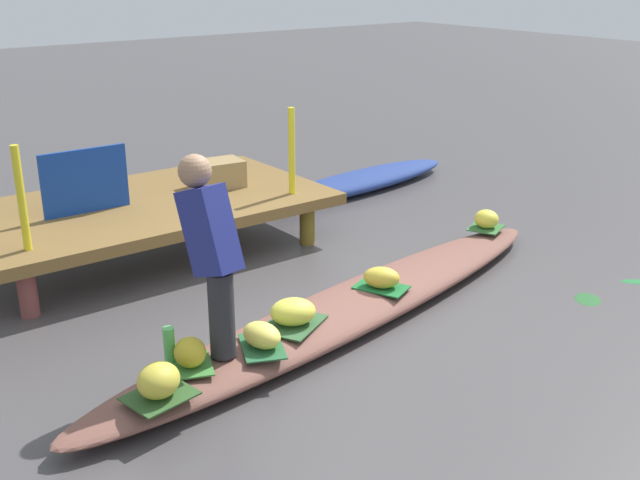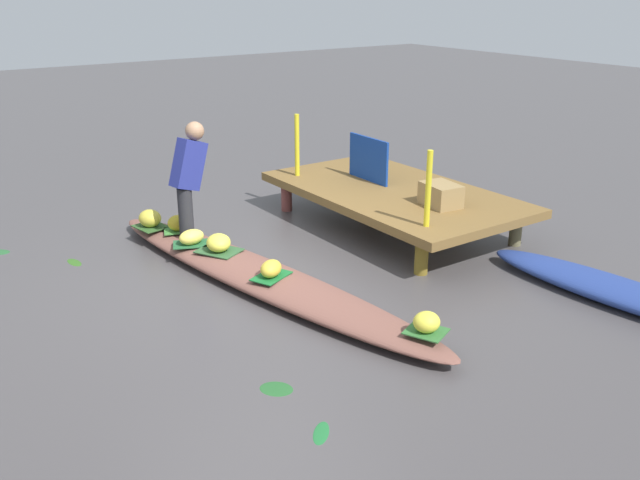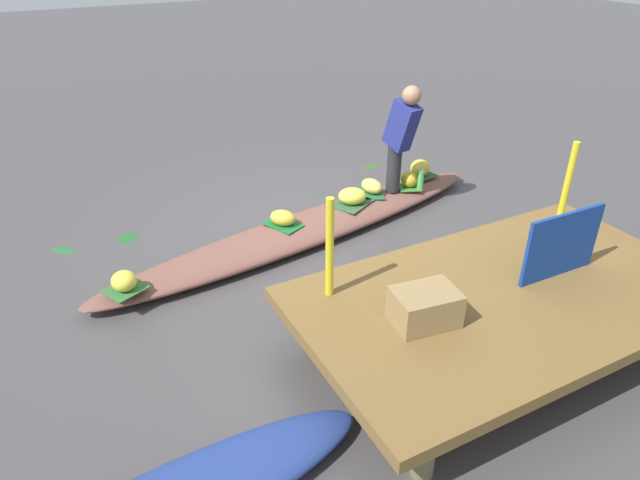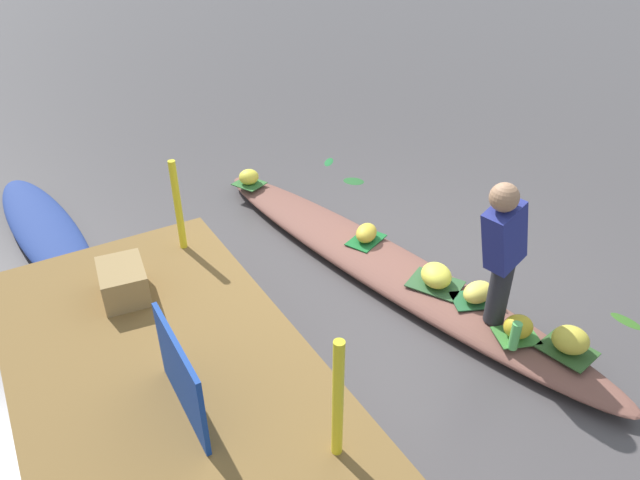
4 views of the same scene
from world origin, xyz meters
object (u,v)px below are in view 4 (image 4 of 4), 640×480
(banana_bunch_3, at_px, (478,292))
(banana_bunch_4, at_px, (518,327))
(market_banner, at_px, (181,376))
(produce_crate, at_px, (123,282))
(moored_boat, at_px, (45,229))
(banana_bunch_2, at_px, (436,275))
(vendor_person, at_px, (503,247))
(banana_bunch_1, at_px, (249,177))
(banana_bunch_5, at_px, (366,233))
(vendor_boat, at_px, (382,264))
(water_bottle, at_px, (515,336))
(banana_bunch_0, at_px, (570,340))

(banana_bunch_3, bearing_deg, banana_bunch_4, 173.30)
(market_banner, distance_m, produce_crate, 1.29)
(moored_boat, distance_m, banana_bunch_2, 3.91)
(banana_bunch_2, xyz_separation_m, vendor_person, (-0.60, -0.01, 0.61))
(banana_bunch_1, height_order, banana_bunch_5, banana_bunch_1)
(banana_bunch_4, distance_m, produce_crate, 2.95)
(produce_crate, bearing_deg, vendor_boat, -95.83)
(vendor_boat, distance_m, water_bottle, 1.50)
(water_bottle, bearing_deg, banana_bunch_2, -2.07)
(banana_bunch_2, relative_size, banana_bunch_5, 1.13)
(vendor_person, bearing_deg, produce_crate, 58.96)
(banana_bunch_0, height_order, banana_bunch_5, banana_bunch_0)
(vendor_person, relative_size, produce_crate, 2.82)
(banana_bunch_5, relative_size, vendor_person, 0.22)
(moored_boat, xyz_separation_m, market_banner, (-3.32, -0.33, 0.64))
(banana_bunch_0, distance_m, water_bottle, 0.40)
(vendor_boat, xyz_separation_m, banana_bunch_2, (-0.59, -0.12, 0.19))
(vendor_boat, distance_m, market_banner, 2.54)
(water_bottle, relative_size, produce_crate, 0.52)
(vendor_boat, relative_size, moored_boat, 1.77)
(banana_bunch_5, bearing_deg, vendor_person, -175.68)
(banana_bunch_2, bearing_deg, vendor_boat, 11.52)
(produce_crate, bearing_deg, water_bottle, -126.49)
(vendor_boat, relative_size, market_banner, 6.43)
(banana_bunch_1, bearing_deg, market_banner, 149.02)
(moored_boat, bearing_deg, vendor_boat, -136.89)
(market_banner, bearing_deg, vendor_person, -92.46)
(banana_bunch_1, xyz_separation_m, market_banner, (-3.00, 1.80, 0.46))
(vendor_person, relative_size, market_banner, 1.68)
(moored_boat, distance_m, water_bottle, 4.59)
(produce_crate, bearing_deg, moored_boat, 9.25)
(water_bottle, distance_m, market_banner, 2.39)
(produce_crate, bearing_deg, market_banner, -179.90)
(banana_bunch_5, bearing_deg, banana_bunch_1, 14.85)
(banana_bunch_3, bearing_deg, banana_bunch_5, 11.29)
(vendor_person, xyz_separation_m, market_banner, (0.14, 2.35, -0.15))
(water_bottle, bearing_deg, banana_bunch_0, -125.62)
(banana_bunch_4, xyz_separation_m, water_bottle, (-0.07, 0.12, 0.02))
(produce_crate, bearing_deg, banana_bunch_5, -88.42)
(moored_boat, relative_size, vendor_person, 2.17)
(moored_boat, height_order, banana_bunch_2, banana_bunch_2)
(moored_boat, distance_m, banana_bunch_5, 3.25)
(moored_boat, bearing_deg, banana_bunch_3, -143.93)
(banana_bunch_0, height_order, banana_bunch_2, banana_bunch_0)
(banana_bunch_4, relative_size, vendor_person, 0.18)
(moored_boat, relative_size, water_bottle, 11.68)
(banana_bunch_2, distance_m, vendor_person, 0.86)
(banana_bunch_4, bearing_deg, vendor_boat, 8.41)
(banana_bunch_2, bearing_deg, produce_crate, 70.79)
(vendor_boat, bearing_deg, moored_boat, 38.69)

